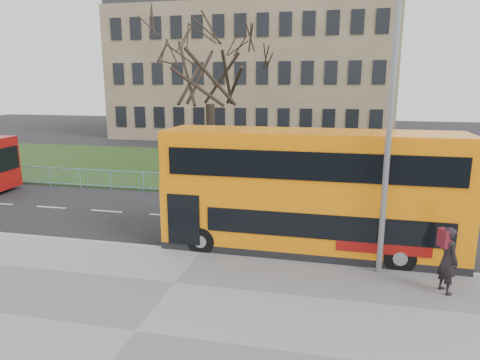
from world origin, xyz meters
name	(u,v)px	position (x,y,z in m)	size (l,w,h in m)	color
ground	(213,239)	(0.00, 0.00, 0.00)	(120.00, 120.00, 0.00)	black
pavement	(136,333)	(0.00, -6.75, 0.06)	(80.00, 10.50, 0.12)	slate
kerb	(201,252)	(0.00, -1.55, 0.07)	(80.00, 0.20, 0.14)	gray
grass_verge	(269,169)	(0.00, 14.30, 0.04)	(80.00, 15.40, 0.08)	#213B15
guard_railing	(247,187)	(0.00, 6.60, 0.55)	(40.00, 0.12, 1.10)	#76AFD3
bare_tree	(210,89)	(-3.00, 10.00, 5.63)	(7.77, 7.77, 11.10)	black
civic_building	(254,75)	(-5.00, 35.00, 7.00)	(30.00, 15.00, 14.00)	#7B644E
yellow_bus	(310,190)	(3.69, -0.51, 2.31)	(10.28, 2.58, 4.30)	orange
pedestrian	(448,260)	(7.71, -3.00, 1.09)	(0.71, 0.46, 1.93)	black
street_lamp	(386,111)	(5.88, -1.99, 5.13)	(1.94, 0.38, 9.14)	gray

